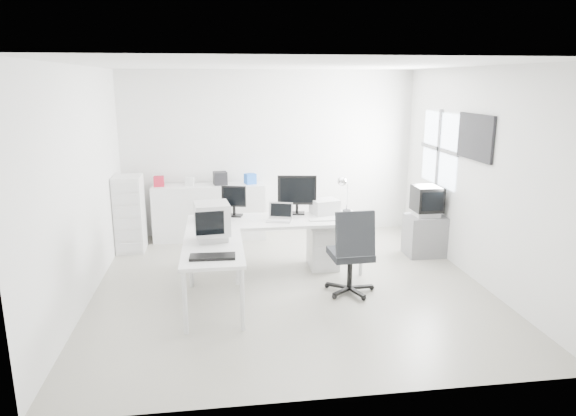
{
  "coord_description": "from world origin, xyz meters",
  "views": [
    {
      "loc": [
        -0.9,
        -6.24,
        2.62
      ],
      "look_at": [
        0.0,
        0.2,
        1.0
      ],
      "focal_mm": 32.0,
      "sensor_mm": 36.0,
      "label": 1
    }
  ],
  "objects": [
    {
      "name": "right_wall",
      "position": [
        2.5,
        0.0,
        1.4
      ],
      "size": [
        0.02,
        5.0,
        2.8
      ],
      "primitive_type": "cube",
      "color": "silver",
      "rests_on": "floor"
    },
    {
      "name": "clutter_box_a",
      "position": [
        -1.86,
        2.24,
        1.01
      ],
      "size": [
        0.17,
        0.16,
        0.16
      ],
      "primitive_type": "cube",
      "rotation": [
        0.0,
        0.0,
        0.06
      ],
      "color": "#AB182C",
      "rests_on": "sideboard"
    },
    {
      "name": "drawer_pedestal",
      "position": [
        0.57,
        0.63,
        0.3
      ],
      "size": [
        0.4,
        0.5,
        0.6
      ],
      "primitive_type": "cube",
      "color": "silver",
      "rests_on": "floor"
    },
    {
      "name": "clutter_box_d",
      "position": [
        -0.36,
        2.24,
        1.02
      ],
      "size": [
        0.21,
        0.2,
        0.17
      ],
      "primitive_type": "cube",
      "rotation": [
        0.0,
        0.0,
        0.34
      ],
      "color": "blue",
      "rests_on": "sideboard"
    },
    {
      "name": "laptop",
      "position": [
        -0.08,
        0.48,
        0.85
      ],
      "size": [
        0.38,
        0.39,
        0.2
      ],
      "primitive_type": null,
      "rotation": [
        0.0,
        0.0,
        -0.3
      ],
      "color": "#B7B7BA",
      "rests_on": "main_desk"
    },
    {
      "name": "office_chair",
      "position": [
        0.72,
        -0.32,
        0.56
      ],
      "size": [
        0.68,
        0.68,
        1.13
      ],
      "primitive_type": null,
      "rotation": [
        0.0,
        0.0,
        0.05
      ],
      "color": "#26282B",
      "rests_on": "floor"
    },
    {
      "name": "wall_picture",
      "position": [
        2.47,
        0.1,
        1.9
      ],
      "size": [
        0.04,
        0.9,
        0.6
      ],
      "primitive_type": null,
      "color": "black",
      "rests_on": "right_wall"
    },
    {
      "name": "clutter_box_c",
      "position": [
        -0.86,
        2.24,
        1.04
      ],
      "size": [
        0.24,
        0.23,
        0.22
      ],
      "primitive_type": "cube",
      "rotation": [
        0.0,
        0.0,
        0.16
      ],
      "color": "black",
      "rests_on": "sideboard"
    },
    {
      "name": "window",
      "position": [
        2.48,
        1.2,
        1.6
      ],
      "size": [
        0.02,
        1.2,
        1.1
      ],
      "primitive_type": null,
      "color": "white",
      "rests_on": "right_wall"
    },
    {
      "name": "floor",
      "position": [
        0.0,
        0.0,
        0.0
      ],
      "size": [
        5.0,
        5.0,
        0.01
      ],
      "primitive_type": "cube",
      "color": "#B8B6A5",
      "rests_on": "ground"
    },
    {
      "name": "left_wall",
      "position": [
        -2.5,
        0.0,
        1.4
      ],
      "size": [
        0.02,
        5.0,
        2.8
      ],
      "primitive_type": "cube",
      "color": "silver",
      "rests_on": "floor"
    },
    {
      "name": "crt_tv",
      "position": [
        2.22,
        0.93,
        0.85
      ],
      "size": [
        0.5,
        0.48,
        0.45
      ],
      "primitive_type": null,
      "color": "black",
      "rests_on": "tv_cabinet"
    },
    {
      "name": "laser_printer",
      "position": [
        0.62,
        0.8,
        0.85
      ],
      "size": [
        0.43,
        0.39,
        0.21
      ],
      "primitive_type": "cube",
      "rotation": [
        0.0,
        0.0,
        0.24
      ],
      "color": "silver",
      "rests_on": "main_desk"
    },
    {
      "name": "back_wall",
      "position": [
        0.0,
        2.5,
        1.4
      ],
      "size": [
        5.0,
        0.02,
        2.8
      ],
      "primitive_type": "cube",
      "color": "silver",
      "rests_on": "floor"
    },
    {
      "name": "white_mouse",
      "position": [
        0.82,
        0.48,
        0.78
      ],
      "size": [
        0.06,
        0.06,
        0.06
      ],
      "primitive_type": "sphere",
      "color": "silver",
      "rests_on": "main_desk"
    },
    {
      "name": "clutter_box_b",
      "position": [
        -1.36,
        2.24,
        1.0
      ],
      "size": [
        0.15,
        0.14,
        0.13
      ],
      "primitive_type": "cube",
      "rotation": [
        0.0,
        0.0,
        -0.21
      ],
      "color": "silver",
      "rests_on": "sideboard"
    },
    {
      "name": "inkjet_printer",
      "position": [
        -0.98,
        0.68,
        0.82
      ],
      "size": [
        0.5,
        0.44,
        0.15
      ],
      "primitive_type": "cube",
      "rotation": [
        0.0,
        0.0,
        -0.32
      ],
      "color": "black",
      "rests_on": "main_desk"
    },
    {
      "name": "tv_cabinet",
      "position": [
        2.22,
        0.93,
        0.31
      ],
      "size": [
        0.57,
        0.47,
        0.62
      ],
      "primitive_type": "cube",
      "color": "slate",
      "rests_on": "floor"
    },
    {
      "name": "white_keyboard",
      "position": [
        0.52,
        0.43,
        0.76
      ],
      "size": [
        0.38,
        0.12,
        0.02
      ],
      "primitive_type": "cube",
      "rotation": [
        0.0,
        0.0,
        0.01
      ],
      "color": "silver",
      "rests_on": "main_desk"
    },
    {
      "name": "clutter_bottle",
      "position": [
        -2.16,
        2.28,
        1.04
      ],
      "size": [
        0.07,
        0.07,
        0.22
      ],
      "primitive_type": "cylinder",
      "color": "silver",
      "rests_on": "sideboard"
    },
    {
      "name": "desk_lamp",
      "position": [
        0.97,
        0.88,
        0.97
      ],
      "size": [
        0.17,
        0.17,
        0.43
      ],
      "primitive_type": null,
      "rotation": [
        0.0,
        0.0,
        -0.2
      ],
      "color": "silver",
      "rests_on": "main_desk"
    },
    {
      "name": "ceiling",
      "position": [
        0.0,
        0.0,
        2.8
      ],
      "size": [
        5.0,
        5.0,
        0.01
      ],
      "primitive_type": "cube",
      "color": "white",
      "rests_on": "back_wall"
    },
    {
      "name": "crt_monitor",
      "position": [
        -0.98,
        -0.27,
        0.96
      ],
      "size": [
        0.4,
        0.4,
        0.41
      ],
      "primitive_type": null,
      "rotation": [
        0.0,
        0.0,
        0.12
      ],
      "color": "#B7B7BA",
      "rests_on": "side_desk"
    },
    {
      "name": "side_desk",
      "position": [
        -0.98,
        -0.52,
        0.38
      ],
      "size": [
        0.7,
        1.4,
        0.75
      ],
      "primitive_type": null,
      "color": "silver",
      "rests_on": "floor"
    },
    {
      "name": "lcd_monitor_small",
      "position": [
        -0.68,
        0.83,
        0.97
      ],
      "size": [
        0.39,
        0.28,
        0.44
      ],
      "primitive_type": null,
      "rotation": [
        0.0,
        0.0,
        -0.26
      ],
      "color": "black",
      "rests_on": "main_desk"
    },
    {
      "name": "sideboard",
      "position": [
        -1.06,
        2.24,
        0.46
      ],
      "size": [
        1.86,
        0.46,
        0.93
      ],
      "primitive_type": "cube",
      "color": "silver",
      "rests_on": "floor"
    },
    {
      "name": "black_keyboard",
      "position": [
        -0.98,
        -0.92,
        0.77
      ],
      "size": [
        0.5,
        0.21,
        0.03
      ],
      "primitive_type": "cube",
      "rotation": [
        0.0,
        0.0,
        -0.04
      ],
      "color": "black",
      "rests_on": "side_desk"
    },
    {
      "name": "filing_cabinet",
      "position": [
        -2.28,
        1.76,
        0.6
      ],
      "size": [
        0.42,
        0.5,
        1.2
      ],
      "primitive_type": "cube",
      "color": "silver",
      "rests_on": "floor"
    },
    {
      "name": "lcd_monitor_large",
      "position": [
        0.22,
        0.83,
        1.04
      ],
      "size": [
        0.58,
        0.31,
        0.58
      ],
      "primitive_type": null,
      "rotation": [
        0.0,
        0.0,
        -0.16
      ],
      "color": "black",
      "rests_on": "main_desk"
    },
    {
      "name": "main_desk",
      "position": [
        -0.13,
        0.58,
        0.38
      ],
      "size": [
        2.4,
        0.8,
        0.75
      ],
      "primitive_type": null,
      "color": "silver",
      "rests_on": "floor"
    }
  ]
}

